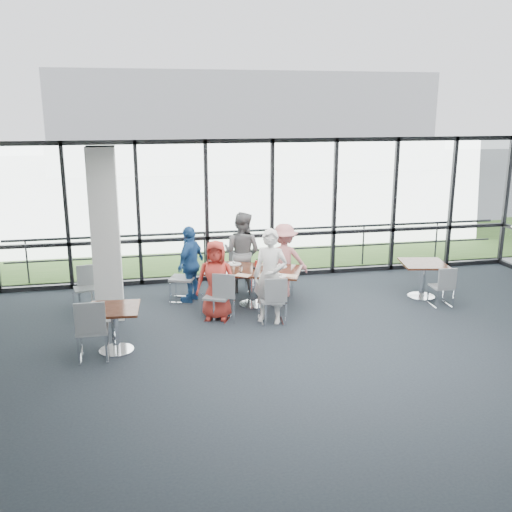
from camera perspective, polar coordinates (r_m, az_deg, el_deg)
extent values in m
cube|color=#1F252D|center=(8.98, 8.98, -11.11)|extent=(12.00, 10.00, 0.02)
cube|color=silver|center=(8.12, 9.89, 9.76)|extent=(12.00, 10.00, 0.04)
cube|color=white|center=(13.08, 1.60, 4.68)|extent=(12.00, 0.10, 3.20)
cube|color=white|center=(10.80, -14.80, 2.06)|extent=(0.50, 0.50, 3.20)
cube|color=gray|center=(18.20, -2.04, 2.32)|extent=(80.00, 70.00, 0.02)
cube|color=#30571C|center=(16.28, -0.85, 0.96)|extent=(80.00, 5.00, 0.01)
cube|color=silver|center=(40.15, -1.73, 13.41)|extent=(24.00, 10.00, 6.00)
cylinder|color=#2D2D33|center=(13.88, 1.00, 0.62)|extent=(12.00, 0.06, 0.06)
cube|color=#36160A|center=(11.31, -0.31, -1.44)|extent=(2.12, 1.66, 0.04)
cylinder|color=silver|center=(11.42, -0.30, -3.25)|extent=(0.12, 0.12, 0.71)
cylinder|color=silver|center=(11.53, -0.30, -4.86)|extent=(0.56, 0.56, 0.03)
cube|color=#36160A|center=(9.45, -14.03, -5.17)|extent=(0.86, 0.86, 0.04)
cylinder|color=silver|center=(9.58, -13.89, -7.28)|extent=(0.12, 0.12, 0.71)
cube|color=#36160A|center=(12.28, 16.41, -0.74)|extent=(1.03, 1.03, 0.04)
cylinder|color=silver|center=(12.38, 16.29, -2.41)|extent=(0.12, 0.12, 0.71)
imported|color=red|center=(10.62, -4.01, -2.42)|extent=(0.83, 0.65, 1.50)
imported|color=white|center=(10.40, 1.44, -2.05)|extent=(0.79, 0.72, 1.75)
imported|color=slate|center=(12.14, -1.42, 0.37)|extent=(0.99, 0.91, 1.74)
imported|color=#DF8383|center=(11.91, 2.80, -0.42)|extent=(1.09, 0.72, 1.54)
imported|color=#25569A|center=(11.65, -6.55, -0.78)|extent=(0.94, 1.04, 1.56)
cylinder|color=white|center=(11.07, -3.25, -1.66)|extent=(0.28, 0.28, 0.01)
cylinder|color=white|center=(10.85, 2.40, -1.99)|extent=(0.27, 0.27, 0.01)
cylinder|color=white|center=(11.67, -2.19, -0.79)|extent=(0.28, 0.28, 0.01)
cylinder|color=white|center=(11.48, 2.46, -1.06)|extent=(0.27, 0.27, 0.01)
cylinder|color=white|center=(11.53, -4.34, -1.02)|extent=(0.24, 0.24, 0.01)
cylinder|color=white|center=(11.08, -1.52, -1.33)|extent=(0.06, 0.06, 0.13)
cylinder|color=white|center=(11.12, 0.74, -1.25)|extent=(0.07, 0.07, 0.14)
cylinder|color=white|center=(11.53, 0.43, -0.63)|extent=(0.08, 0.08, 0.15)
cylinder|color=white|center=(11.27, -3.67, -1.06)|extent=(0.07, 0.07, 0.13)
cube|color=white|center=(10.90, -1.33, -1.93)|extent=(0.36, 0.34, 0.00)
cube|color=white|center=(10.88, 3.46, -2.00)|extent=(0.33, 0.30, 0.00)
cube|color=white|center=(11.65, 0.89, -0.84)|extent=(0.32, 0.27, 0.00)
cube|color=black|center=(11.32, -0.03, -1.21)|extent=(0.10, 0.07, 0.04)
cylinder|color=#AE251E|center=(11.29, 0.03, -0.89)|extent=(0.06, 0.06, 0.18)
cylinder|color=#257725|center=(11.36, 0.11, -0.73)|extent=(0.05, 0.05, 0.20)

